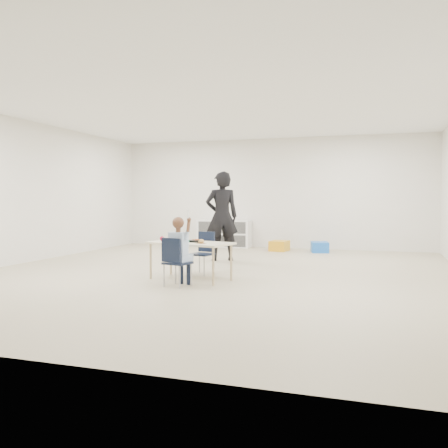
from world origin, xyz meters
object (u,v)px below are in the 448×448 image
(table, at_px, (191,261))
(adult, at_px, (222,216))
(cubby_shelf, at_px, (224,234))
(child, at_px, (177,248))
(chair_near, at_px, (178,262))

(table, bearing_deg, adult, 109.15)
(table, relative_size, adult, 0.77)
(table, bearing_deg, cubby_shelf, 114.98)
(table, xyz_separation_m, adult, (-0.24, 2.33, 0.61))
(table, bearing_deg, child, -74.47)
(chair_near, bearing_deg, child, 0.00)
(table, height_order, child, child)
(chair_near, distance_m, child, 0.20)
(chair_near, relative_size, child, 0.63)
(chair_near, xyz_separation_m, child, (0.00, 0.00, 0.20))
(child, distance_m, cubby_shelf, 5.63)
(chair_near, xyz_separation_m, adult, (-0.27, 2.89, 0.55))
(cubby_shelf, distance_m, adult, 2.82)
(table, distance_m, cubby_shelf, 5.08)
(cubby_shelf, bearing_deg, child, -79.13)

